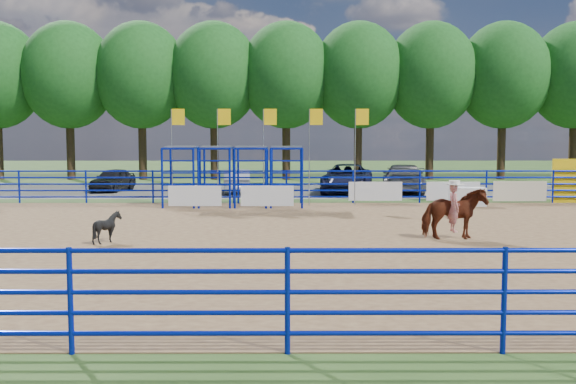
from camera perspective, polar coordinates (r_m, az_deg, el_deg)
The scene contains 13 objects.
ground at distance 18.93m, azimuth -0.12°, elevation -4.19°, with size 120.00×120.00×0.00m, color #385622.
arena_dirt at distance 18.93m, azimuth -0.12°, elevation -4.16°, with size 30.00×20.00×0.02m, color olive.
gravel_strip at distance 35.82m, azimuth -0.15°, elevation 0.17°, with size 40.00×10.00×0.01m, color gray.
announcer_table at distance 28.67m, azimuth 15.66°, elevation -0.40°, with size 1.49×0.69×0.79m, color white.
horse_and_rider at distance 19.20m, azimuth 14.53°, elevation -1.55°, with size 1.85×0.95×2.42m.
calf at distance 18.79m, azimuth -15.76°, elevation -3.01°, with size 0.72×0.81×0.89m, color black.
car_a at distance 36.48m, azimuth -15.29°, elevation 1.08°, with size 1.49×3.69×1.26m, color black.
car_b at distance 34.15m, azimuth -4.55°, elevation 0.98°, with size 1.32×3.80×1.25m, color #93969B.
car_c at distance 34.09m, azimuth 5.30°, elevation 1.19°, with size 2.53×5.49×1.53m, color black.
car_d at distance 34.57m, azimuth 10.21°, elevation 1.18°, with size 2.13×5.23×1.52m, color #4E4E50.
perimeter_fence at distance 18.83m, azimuth -0.12°, elevation -1.93°, with size 30.10×20.10×1.50m.
chute_assembly at distance 27.65m, azimuth -4.08°, elevation 1.33°, with size 19.32×2.41×4.20m.
treeline at distance 44.92m, azimuth -0.16°, elevation 10.76°, with size 56.40×6.40×11.24m.
Camera 1 is at (-0.02, -18.69, 3.02)m, focal length 40.00 mm.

